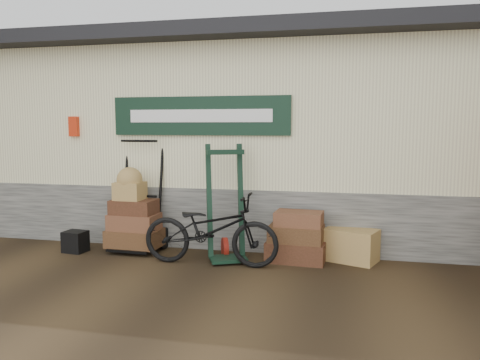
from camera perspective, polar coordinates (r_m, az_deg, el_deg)
name	(u,v)px	position (r m, az deg, el deg)	size (l,w,h in m)	color
ground	(201,270)	(6.00, -4.77, -10.93)	(80.00, 80.00, 0.00)	black
station_building	(246,137)	(8.38, 0.70, 5.28)	(14.40, 4.10, 3.20)	#4C4C47
porter_trolley	(140,188)	(7.00, -12.08, -0.91)	(0.91, 0.68, 1.82)	black
green_barrow	(226,203)	(6.29, -1.74, -2.80)	(0.56, 0.48, 1.56)	black
suitcase_stack	(296,236)	(6.34, 6.86, -6.79)	(0.77, 0.49, 0.69)	#3C2313
wicker_hamper	(351,245)	(6.51, 13.38, -7.71)	(0.67, 0.43, 0.43)	olive
black_trunk	(75,242)	(7.19, -19.43, -7.09)	(0.30, 0.26, 0.30)	black
bicycle	(210,226)	(6.10, -3.63, -5.57)	(1.80, 0.63, 1.04)	black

